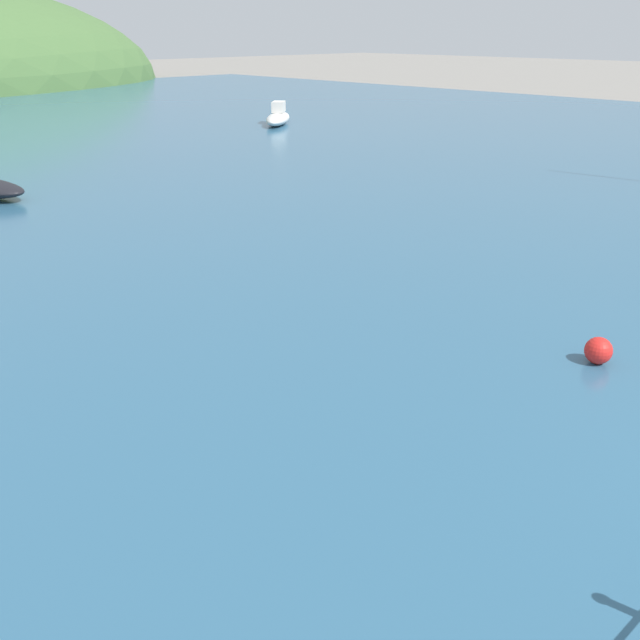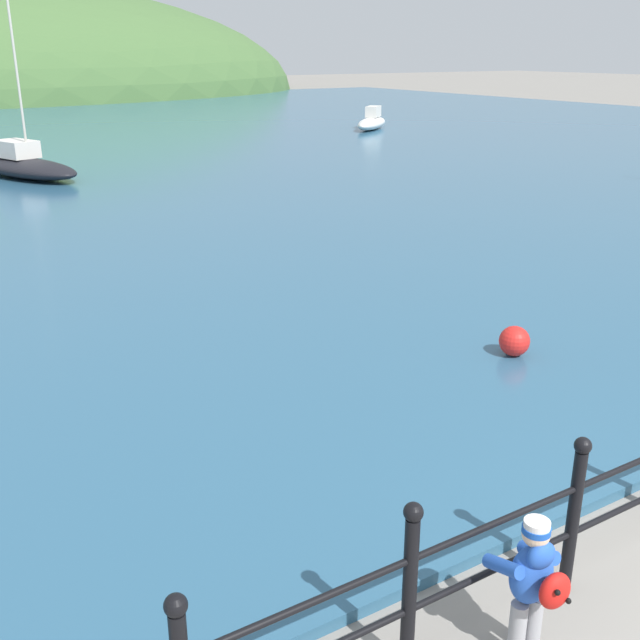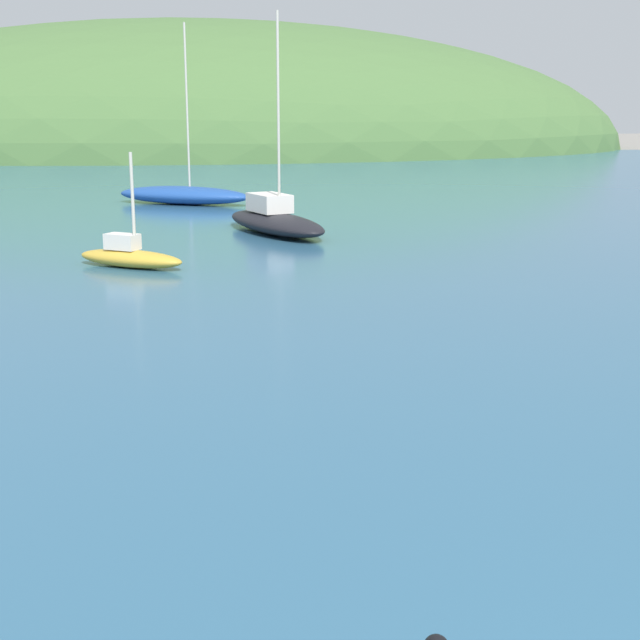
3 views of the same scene
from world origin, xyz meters
name	(u,v)px [view 1 (image 1 of 3)]	position (x,y,z in m)	size (l,w,h in m)	color
boat_white_sailboat	(278,117)	(16.39, 27.98, 0.44)	(3.38, 3.09, 1.04)	silver
mooring_buoy	(598,351)	(1.78, 4.64, 0.29)	(0.38, 0.38, 0.38)	red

